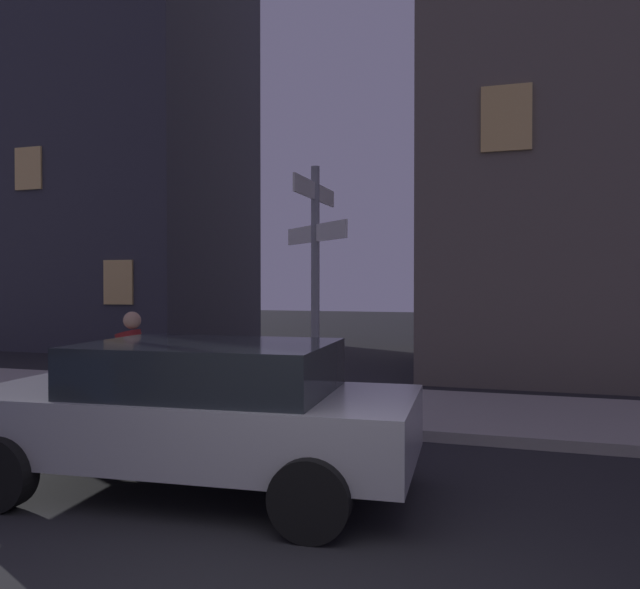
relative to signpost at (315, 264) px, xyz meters
name	(u,v)px	position (x,y,z in m)	size (l,w,h in m)	color
sidewalk_kerb	(425,411)	(1.41, 0.89, -2.17)	(40.00, 3.04, 0.14)	#9E9991
signpost	(315,264)	(0.00, 0.00, 0.00)	(1.27, 1.77, 3.46)	gray
car_near_left	(196,410)	(-0.18, -3.12, -1.47)	(4.39, 2.18, 1.41)	#B7B7BC
cyclist	(129,380)	(-1.93, -1.62, -1.49)	(1.82, 0.36, 1.61)	black
building_left_block	(62,106)	(-12.00, 9.30, 5.71)	(11.81, 6.37, 15.90)	#383842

